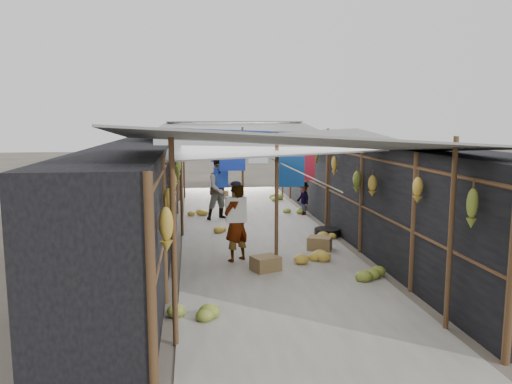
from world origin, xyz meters
name	(u,v)px	position (x,y,z in m)	size (l,w,h in m)	color
ground	(316,337)	(0.00, 0.00, 0.00)	(80.00, 80.00, 0.00)	#6B6356
aisle_slab	(253,229)	(0.00, 6.50, 0.01)	(3.60, 16.00, 0.02)	#9E998E
stall_left	(145,187)	(-2.70, 6.50, 1.15)	(1.40, 15.00, 2.30)	black
stall_right	(355,184)	(2.70, 6.50, 1.15)	(1.40, 15.00, 2.30)	black
crate_near	(266,264)	(-0.22, 2.90, 0.15)	(0.48, 0.39, 0.29)	olive
crate_mid	(320,244)	(1.18, 4.26, 0.15)	(0.49, 0.39, 0.30)	olive
crate_back	(222,194)	(-0.45, 11.79, 0.15)	(0.46, 0.37, 0.29)	olive
black_basin	(327,232)	(1.70, 5.54, 0.09)	(0.62, 0.62, 0.19)	black
vendor_elderly	(236,223)	(-0.70, 3.64, 0.78)	(0.57, 0.37, 1.56)	white
shopper_blue	(221,189)	(-0.73, 7.91, 0.89)	(0.86, 0.67, 1.78)	#1F419C
vendor_seated	(303,198)	(1.70, 8.24, 0.51)	(0.66, 0.38, 1.02)	#4D4A43
market_canopy	(252,135)	(0.03, 6.85, 2.41)	(5.62, 15.20, 2.77)	brown
hanging_bananas	(247,164)	(-0.10, 6.86, 1.68)	(3.95, 14.06, 0.81)	#B3902E
floor_bananas	(263,231)	(0.15, 5.69, 0.15)	(3.68, 10.63, 0.35)	olive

